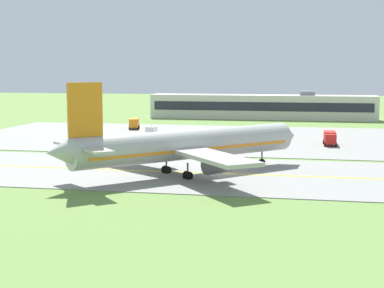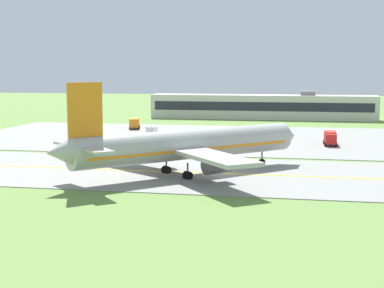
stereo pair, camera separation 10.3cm
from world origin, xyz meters
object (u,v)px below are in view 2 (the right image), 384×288
object	(u,v)px
service_truck_baggage	(135,123)
service_truck_catering	(157,133)
service_truck_fuel	(330,138)
airplane_lead	(186,145)

from	to	relation	value
service_truck_baggage	service_truck_catering	size ratio (longest dim) A/B	0.95
service_truck_fuel	service_truck_catering	bearing A→B (deg)	171.97
service_truck_baggage	service_truck_catering	world-z (taller)	service_truck_baggage
service_truck_baggage	service_truck_fuel	size ratio (longest dim) A/B	1.04
airplane_lead	service_truck_baggage	bearing A→B (deg)	113.13
service_truck_fuel	service_truck_catering	distance (m)	35.06
airplane_lead	service_truck_fuel	bearing A→B (deg)	60.87
service_truck_baggage	service_truck_fuel	world-z (taller)	same
airplane_lead	service_truck_fuel	world-z (taller)	airplane_lead
service_truck_baggage	service_truck_fuel	bearing A→B (deg)	-26.47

